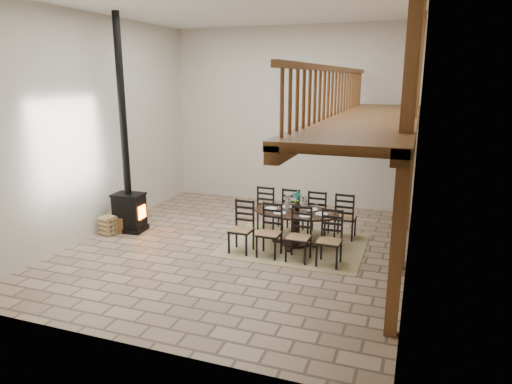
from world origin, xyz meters
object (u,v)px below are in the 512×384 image
(log_basket, at_px, (120,222))
(dining_table, at_px, (295,228))
(log_stack, at_px, (108,225))
(wood_stove, at_px, (128,186))

(log_basket, bearing_deg, dining_table, 6.30)
(log_basket, height_order, log_stack, log_basket)
(dining_table, xyz_separation_m, wood_stove, (-4.00, -0.39, 0.72))
(wood_stove, xyz_separation_m, log_basket, (-0.25, -0.07, -0.91))
(log_basket, bearing_deg, log_stack, -103.12)
(log_basket, bearing_deg, wood_stove, 16.44)
(log_stack, bearing_deg, wood_stove, 51.07)
(wood_stove, relative_size, log_basket, 8.76)
(dining_table, bearing_deg, wood_stove, -172.64)
(dining_table, xyz_separation_m, log_basket, (-4.25, -0.47, -0.19))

